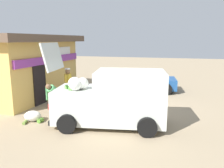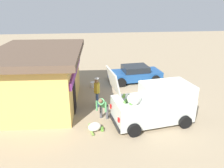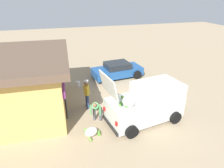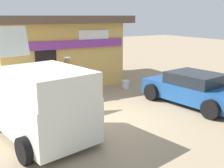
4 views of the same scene
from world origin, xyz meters
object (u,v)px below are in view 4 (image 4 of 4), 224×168
(storefront_bar, at_px, (54,48))
(paint_bucket, at_px, (126,84))
(unloaded_banana_pile, at_px, (1,103))
(customer_bending, at_px, (29,86))
(parked_sedan, at_px, (194,89))
(vendor_standing, at_px, (68,75))
(delivery_van, at_px, (38,102))

(storefront_bar, xyz_separation_m, paint_bucket, (2.30, -3.03, -1.52))
(unloaded_banana_pile, distance_m, paint_bucket, 5.51)
(paint_bucket, bearing_deg, customer_bending, -174.88)
(parked_sedan, height_order, vendor_standing, vendor_standing)
(paint_bucket, bearing_deg, storefront_bar, 127.15)
(vendor_standing, relative_size, paint_bucket, 4.50)
(storefront_bar, xyz_separation_m, customer_bending, (-2.28, -3.44, -0.89))
(parked_sedan, bearing_deg, delivery_van, 177.50)
(delivery_van, height_order, unloaded_banana_pile, delivery_van)
(storefront_bar, bearing_deg, vendor_standing, -101.48)
(customer_bending, bearing_deg, delivery_van, -99.74)
(parked_sedan, xyz_separation_m, vendor_standing, (-3.87, 3.08, 0.42))
(parked_sedan, bearing_deg, customer_bending, 152.57)
(storefront_bar, distance_m, customer_bending, 4.23)
(customer_bending, relative_size, unloaded_banana_pile, 1.44)
(unloaded_banana_pile, bearing_deg, delivery_van, -81.10)
(storefront_bar, distance_m, vendor_standing, 3.36)
(paint_bucket, bearing_deg, unloaded_banana_pile, 179.35)
(vendor_standing, xyz_separation_m, paint_bucket, (2.95, 0.19, -0.81))
(vendor_standing, xyz_separation_m, unloaded_banana_pile, (-2.56, 0.25, -0.82))
(unloaded_banana_pile, height_order, paint_bucket, unloaded_banana_pile)
(customer_bending, bearing_deg, storefront_bar, 56.43)
(parked_sedan, relative_size, customer_bending, 3.02)
(storefront_bar, distance_m, unloaded_banana_pile, 4.63)
(storefront_bar, relative_size, delivery_van, 1.54)
(delivery_van, height_order, paint_bucket, delivery_van)
(customer_bending, bearing_deg, paint_bucket, 5.12)
(customer_bending, distance_m, unloaded_banana_pile, 1.22)
(parked_sedan, xyz_separation_m, paint_bucket, (-0.92, 3.27, -0.39))
(unloaded_banana_pile, bearing_deg, paint_bucket, -0.65)
(parked_sedan, distance_m, customer_bending, 6.20)
(storefront_bar, relative_size, parked_sedan, 1.64)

